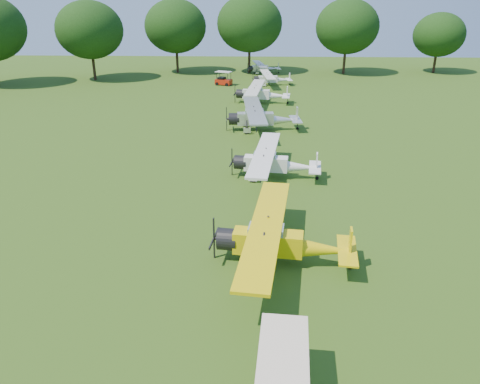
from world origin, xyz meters
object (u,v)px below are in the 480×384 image
object	(u,v)px
aircraft_5	(260,93)
golf_cart	(223,81)
aircraft_6	(271,78)
aircraft_7	(263,67)
aircraft_3	(273,162)
aircraft_2	(279,240)
aircraft_4	(261,117)

from	to	relation	value
aircraft_5	golf_cart	distance (m)	13.73
aircraft_6	aircraft_7	bearing A→B (deg)	89.47
aircraft_7	aircraft_3	bearing A→B (deg)	-99.10
aircraft_5	aircraft_6	distance (m)	12.68
aircraft_2	aircraft_3	bearing A→B (deg)	96.88
aircraft_4	aircraft_2	bearing A→B (deg)	-92.70
aircraft_3	aircraft_4	bearing A→B (deg)	100.34
aircraft_2	aircraft_3	world-z (taller)	aircraft_2
aircraft_3	aircraft_5	world-z (taller)	aircraft_5
aircraft_4	aircraft_5	world-z (taller)	aircraft_4
aircraft_3	aircraft_6	distance (m)	38.70
aircraft_3	golf_cart	world-z (taller)	aircraft_3
aircraft_3	aircraft_7	xyz separation A→B (m)	(-0.49, 50.04, -0.18)
aircraft_2	aircraft_4	size ratio (longest dim) A/B	0.97
aircraft_7	golf_cart	world-z (taller)	golf_cart
aircraft_3	aircraft_6	xyz separation A→B (m)	(0.69, 38.69, -0.15)
golf_cart	aircraft_5	bearing A→B (deg)	-45.42
aircraft_7	aircraft_4	bearing A→B (deg)	-100.24
aircraft_5	aircraft_6	bearing A→B (deg)	88.42
aircraft_3	aircraft_4	world-z (taller)	aircraft_4
aircraft_5	aircraft_7	world-z (taller)	aircraft_5
golf_cart	aircraft_7	bearing A→B (deg)	82.63
aircraft_3	aircraft_4	distance (m)	13.29
aircraft_3	aircraft_5	bearing A→B (deg)	98.66
aircraft_2	golf_cart	bearing A→B (deg)	104.18
aircraft_3	aircraft_5	xyz separation A→B (m)	(-0.93, 26.11, 0.05)
aircraft_6	aircraft_5	bearing A→B (deg)	-103.76
aircraft_4	golf_cart	distance (m)	26.01
aircraft_4	aircraft_3	bearing A→B (deg)	-90.92
aircraft_2	aircraft_6	xyz separation A→B (m)	(0.69, 50.96, -0.26)
aircraft_5	golf_cart	bearing A→B (deg)	119.81
aircraft_2	aircraft_7	distance (m)	62.31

